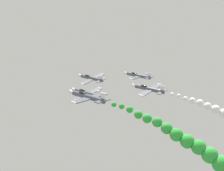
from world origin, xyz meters
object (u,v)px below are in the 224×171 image
airplane_left_inner (87,93)px  airplane_left_outer (149,89)px  airplane_right_outer (88,97)px  airplane_lead (91,78)px  airplane_right_inner (138,75)px

airplane_left_inner → airplane_left_outer: (11.78, -11.98, 0.83)m
airplane_left_inner → airplane_right_outer: 17.01m
airplane_lead → airplane_left_inner: 15.83m
airplane_right_outer → airplane_right_inner: bearing=18.7°
airplane_left_inner → airplane_left_outer: airplane_left_outer is taller
airplane_left_inner → airplane_right_inner: bearing=0.4°
airplane_left_inner → airplane_right_inner: airplane_right_inner is taller
airplane_lead → airplane_right_outer: size_ratio=1.00×
airplane_right_inner → airplane_lead: bearing=139.6°
airplane_lead → airplane_right_outer: 32.50m
airplane_left_inner → airplane_right_inner: (23.85, 0.18, 0.18)m
airplane_lead → airplane_left_inner: size_ratio=1.00×
airplane_left_outer → airplane_right_outer: size_ratio=1.00×
airplane_right_inner → airplane_right_outer: airplane_right_outer is taller
airplane_lead → airplane_right_inner: 15.28m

